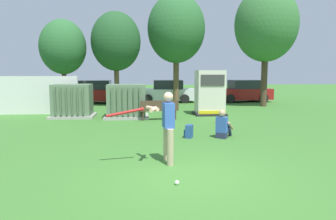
# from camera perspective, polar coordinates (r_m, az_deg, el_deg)

# --- Properties ---
(ground_plane) EXTENTS (96.00, 96.00, 0.00)m
(ground_plane) POSITION_cam_1_polar(r_m,az_deg,el_deg) (6.88, 3.88, -11.85)
(ground_plane) COLOR #3D752D
(fence_panel) EXTENTS (4.80, 0.12, 2.00)m
(fence_panel) POSITION_cam_1_polar(r_m,az_deg,el_deg) (17.90, -23.66, 2.47)
(fence_panel) COLOR silver
(fence_panel) RESTS_ON ground
(transformer_west) EXTENTS (2.10, 1.70, 1.62)m
(transformer_west) POSITION_cam_1_polar(r_m,az_deg,el_deg) (16.05, -16.97, 1.54)
(transformer_west) COLOR #9E9B93
(transformer_west) RESTS_ON ground
(transformer_mid_west) EXTENTS (2.10, 1.70, 1.62)m
(transformer_mid_west) POSITION_cam_1_polar(r_m,az_deg,el_deg) (15.29, -7.56, 1.53)
(transformer_mid_west) COLOR #9E9B93
(transformer_mid_west) RESTS_ON ground
(generator_enclosure) EXTENTS (1.60, 1.40, 2.30)m
(generator_enclosure) POSITION_cam_1_polar(r_m,az_deg,el_deg) (16.36, 7.61, 3.11)
(generator_enclosure) COLOR #262626
(generator_enclosure) RESTS_ON ground
(park_bench) EXTENTS (1.84, 0.64, 0.92)m
(park_bench) POSITION_cam_1_polar(r_m,az_deg,el_deg) (14.48, -1.61, 0.28)
(park_bench) COLOR #4C3828
(park_bench) RESTS_ON ground
(batter) EXTENTS (1.61, 0.72, 1.74)m
(batter) POSITION_cam_1_polar(r_m,az_deg,el_deg) (7.57, -0.36, -2.48)
(batter) COLOR tan
(batter) RESTS_ON ground
(sports_ball) EXTENTS (0.09, 0.09, 0.09)m
(sports_ball) POSITION_cam_1_polar(r_m,az_deg,el_deg) (6.34, 1.65, -13.07)
(sports_ball) COLOR white
(sports_ball) RESTS_ON ground
(seated_spectator) EXTENTS (0.70, 0.77, 0.96)m
(seated_spectator) POSITION_cam_1_polar(r_m,az_deg,el_deg) (10.75, 9.96, -3.01)
(seated_spectator) COLOR #282D4C
(seated_spectator) RESTS_ON ground
(backpack) EXTENTS (0.35, 0.37, 0.44)m
(backpack) POSITION_cam_1_polar(r_m,az_deg,el_deg) (10.63, 3.81, -3.92)
(backpack) COLOR #264C8C
(backpack) RESTS_ON ground
(tree_left) EXTENTS (2.86, 2.86, 5.47)m
(tree_left) POSITION_cam_1_polar(r_m,az_deg,el_deg) (21.02, -18.58, 10.79)
(tree_left) COLOR #4C3828
(tree_left) RESTS_ON ground
(tree_center_left) EXTENTS (3.15, 3.15, 6.03)m
(tree_center_left) POSITION_cam_1_polar(r_m,az_deg,el_deg) (20.72, -9.46, 12.17)
(tree_center_left) COLOR brown
(tree_center_left) RESTS_ON ground
(tree_center_right) EXTENTS (3.89, 3.89, 7.44)m
(tree_center_right) POSITION_cam_1_polar(r_m,az_deg,el_deg) (21.87, 1.51, 14.53)
(tree_center_right) COLOR brown
(tree_center_right) RESTS_ON ground
(tree_right) EXTENTS (3.94, 3.94, 7.53)m
(tree_right) POSITION_cam_1_polar(r_m,az_deg,el_deg) (21.34, 17.43, 14.58)
(tree_right) COLOR #4C3828
(tree_right) RESTS_ON ground
(parked_car_leftmost) EXTENTS (4.27, 2.07, 1.62)m
(parked_car_leftmost) POSITION_cam_1_polar(r_m,az_deg,el_deg) (23.68, -26.10, 2.70)
(parked_car_leftmost) COLOR maroon
(parked_car_leftmost) RESTS_ON ground
(parked_car_left_of_center) EXTENTS (4.23, 1.98, 1.62)m
(parked_car_left_of_center) POSITION_cam_1_polar(r_m,az_deg,el_deg) (23.05, -13.31, 3.12)
(parked_car_left_of_center) COLOR maroon
(parked_car_left_of_center) RESTS_ON ground
(parked_car_right_of_center) EXTENTS (4.26, 2.05, 1.62)m
(parked_car_right_of_center) POSITION_cam_1_polar(r_m,az_deg,el_deg) (23.01, -0.28, 3.30)
(parked_car_right_of_center) COLOR silver
(parked_car_right_of_center) RESTS_ON ground
(parked_car_rightmost) EXTENTS (4.35, 2.25, 1.62)m
(parked_car_rightmost) POSITION_cam_1_polar(r_m,az_deg,el_deg) (24.07, 13.47, 3.27)
(parked_car_rightmost) COLOR maroon
(parked_car_rightmost) RESTS_ON ground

